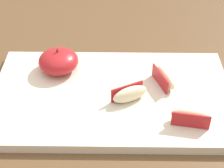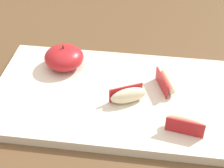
# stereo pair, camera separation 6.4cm
# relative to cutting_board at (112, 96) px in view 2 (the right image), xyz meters

# --- Properties ---
(dining_table) EXTENTS (1.17, 0.95, 0.73)m
(dining_table) POSITION_rel_cutting_board_xyz_m (0.05, -0.01, -0.11)
(dining_table) COLOR brown
(dining_table) RESTS_ON ground_plane
(cutting_board) EXTENTS (0.44, 0.26, 0.02)m
(cutting_board) POSITION_rel_cutting_board_xyz_m (0.00, 0.00, 0.00)
(cutting_board) COLOR beige
(cutting_board) RESTS_ON dining_table
(apple_half_skin_up) EXTENTS (0.08, 0.08, 0.05)m
(apple_half_skin_up) POSITION_rel_cutting_board_xyz_m (-0.10, 0.07, 0.03)
(apple_half_skin_up) COLOR #B21E23
(apple_half_skin_up) RESTS_ON cutting_board
(apple_wedge_right) EXTENTS (0.07, 0.05, 0.03)m
(apple_wedge_right) POSITION_rel_cutting_board_xyz_m (0.03, -0.02, 0.02)
(apple_wedge_right) COLOR beige
(apple_wedge_right) RESTS_ON cutting_board
(apple_wedge_back) EXTENTS (0.04, 0.07, 0.03)m
(apple_wedge_back) POSITION_rel_cutting_board_xyz_m (0.10, 0.03, 0.02)
(apple_wedge_back) COLOR beige
(apple_wedge_back) RESTS_ON cutting_board
(apple_wedge_near_knife) EXTENTS (0.07, 0.03, 0.03)m
(apple_wedge_near_knife) POSITION_rel_cutting_board_xyz_m (0.13, -0.07, 0.02)
(apple_wedge_near_knife) COLOR beige
(apple_wedge_near_knife) RESTS_ON cutting_board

